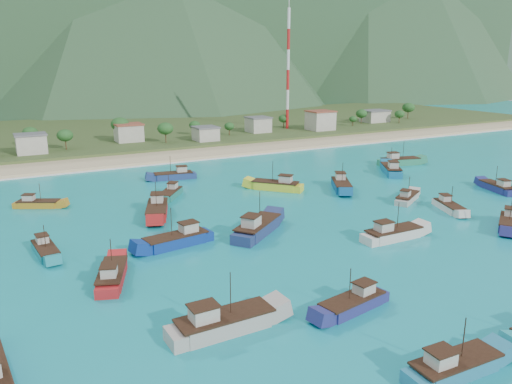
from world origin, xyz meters
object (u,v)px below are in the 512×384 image
boat_5 (38,204)px  boat_26 (497,188)px  boat_14 (407,198)px  boat_31 (257,228)px  boat_16 (449,207)px  boat_12 (170,194)px  boat_6 (177,240)px  boat_3 (45,251)px  boat_0 (157,210)px  boat_4 (223,324)px  boat_7 (276,186)px  boat_2 (400,162)px  boat_8 (454,368)px  boat_33 (393,235)px  boat_1 (509,223)px  boat_23 (341,186)px  boat_30 (353,304)px  boat_21 (391,170)px  boat_29 (174,176)px  radio_tower (288,70)px  boat_15 (112,276)px

boat_5 → boat_26: boat_26 is taller
boat_14 → boat_31: bearing=-115.6°
boat_16 → boat_12: bearing=-16.0°
boat_6 → boat_3: bearing=64.3°
boat_0 → boat_5: 26.39m
boat_0 → boat_6: boat_0 is taller
boat_0 → boat_4: bearing=102.1°
boat_7 → boat_26: bearing=-71.9°
boat_2 → boat_6: boat_2 is taller
boat_8 → boat_33: 38.06m
boat_1 → boat_26: (21.22, 18.18, -0.02)m
boat_3 → boat_23: bearing=-176.3°
boat_0 → boat_8: bearing=119.1°
boat_5 → boat_14: size_ratio=0.97×
boat_0 → boat_30: bearing=121.5°
boat_14 → boat_31: size_ratio=0.75×
boat_6 → boat_21: size_ratio=0.98×
boat_31 → boat_14: bearing=57.3°
boat_29 → boat_4: bearing=174.6°
boat_12 → boat_33: (24.62, -43.66, 0.17)m
boat_3 → boat_14: 72.57m
boat_8 → boat_16: bearing=133.6°
boat_2 → boat_8: boat_2 is taller
boat_8 → boat_30: 15.04m
boat_29 → boat_30: 76.46m
boat_21 → boat_26: bearing=-39.0°
boat_21 → boat_5: bearing=-155.2°
radio_tower → boat_5: size_ratio=5.03×
boat_33 → boat_21: bearing=137.6°
boat_16 → boat_4: bearing=41.1°
boat_8 → boat_1: bearing=122.2°
radio_tower → boat_23: radio_tower is taller
boat_0 → boat_29: bearing=-95.0°
boat_0 → boat_29: (13.19, 27.73, -0.18)m
radio_tower → boat_31: radio_tower is taller
radio_tower → boat_4: bearing=-124.3°
boat_1 → boat_16: 12.76m
boat_4 → boat_21: (73.44, 52.03, -0.02)m
boat_15 → boat_16: size_ratio=1.14×
boat_3 → boat_26: boat_26 is taller
radio_tower → boat_2: bearing=-95.2°
boat_1 → boat_6: boat_6 is taller
boat_1 → boat_2: bearing=-57.4°
boat_7 → boat_1: bearing=-103.9°
radio_tower → boat_30: size_ratio=4.54×
boat_2 → boat_26: 33.09m
boat_2 → boat_15: (-91.64, -40.21, -0.18)m
boat_15 → boat_4: bearing=-47.4°
boat_33 → boat_31: bearing=-124.4°
boat_4 → boat_26: boat_4 is taller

